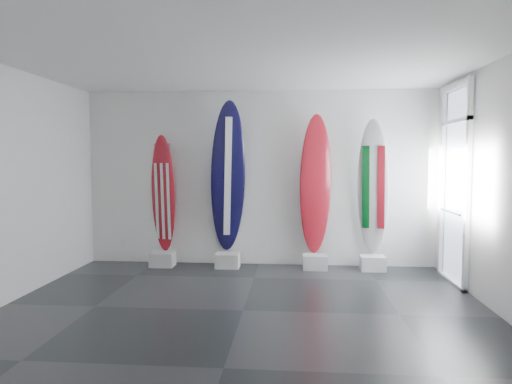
# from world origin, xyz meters

# --- Properties ---
(floor) EXTENTS (6.00, 6.00, 0.00)m
(floor) POSITION_xyz_m (0.00, 0.00, 0.00)
(floor) COLOR black
(floor) RESTS_ON ground
(ceiling) EXTENTS (6.00, 6.00, 0.00)m
(ceiling) POSITION_xyz_m (0.00, 0.00, 3.00)
(ceiling) COLOR white
(ceiling) RESTS_ON wall_back
(wall_back) EXTENTS (6.00, 0.00, 6.00)m
(wall_back) POSITION_xyz_m (0.00, 2.50, 1.50)
(wall_back) COLOR white
(wall_back) RESTS_ON ground
(wall_front) EXTENTS (6.00, 0.00, 6.00)m
(wall_front) POSITION_xyz_m (0.00, -2.50, 1.50)
(wall_front) COLOR white
(wall_front) RESTS_ON ground
(wall_left) EXTENTS (0.00, 5.00, 5.00)m
(wall_left) POSITION_xyz_m (-3.00, 0.00, 1.50)
(wall_left) COLOR white
(wall_left) RESTS_ON ground
(wall_right) EXTENTS (0.00, 5.00, 5.00)m
(wall_right) POSITION_xyz_m (3.00, 0.00, 1.50)
(wall_right) COLOR white
(wall_right) RESTS_ON ground
(display_block_usa) EXTENTS (0.40, 0.30, 0.24)m
(display_block_usa) POSITION_xyz_m (-1.63, 2.18, 0.12)
(display_block_usa) COLOR silver
(display_block_usa) RESTS_ON floor
(surfboard_usa) EXTENTS (0.48, 0.27, 2.00)m
(surfboard_usa) POSITION_xyz_m (-1.63, 2.28, 1.24)
(surfboard_usa) COLOR maroon
(surfboard_usa) RESTS_ON display_block_usa
(display_block_navy) EXTENTS (0.40, 0.30, 0.24)m
(display_block_navy) POSITION_xyz_m (-0.50, 2.18, 0.12)
(display_block_navy) COLOR silver
(display_block_navy) RESTS_ON floor
(surfboard_navy) EXTENTS (0.70, 0.65, 2.56)m
(surfboard_navy) POSITION_xyz_m (-0.50, 2.28, 1.51)
(surfboard_navy) COLOR black
(surfboard_navy) RESTS_ON display_block_navy
(display_block_swiss) EXTENTS (0.40, 0.30, 0.24)m
(display_block_swiss) POSITION_xyz_m (0.96, 2.18, 0.12)
(display_block_swiss) COLOR silver
(display_block_swiss) RESTS_ON floor
(surfboard_swiss) EXTENTS (0.56, 0.30, 2.33)m
(surfboard_swiss) POSITION_xyz_m (0.96, 2.28, 1.41)
(surfboard_swiss) COLOR maroon
(surfboard_swiss) RESTS_ON display_block_swiss
(display_block_italy) EXTENTS (0.40, 0.30, 0.24)m
(display_block_italy) POSITION_xyz_m (1.91, 2.18, 0.12)
(display_block_italy) COLOR silver
(display_block_italy) RESTS_ON floor
(surfboard_italy) EXTENTS (0.57, 0.43, 2.25)m
(surfboard_italy) POSITION_xyz_m (1.91, 2.28, 1.36)
(surfboard_italy) COLOR silver
(surfboard_italy) RESTS_ON display_block_italy
(wall_outlet) EXTENTS (0.09, 0.02, 0.13)m
(wall_outlet) POSITION_xyz_m (-2.45, 2.48, 0.35)
(wall_outlet) COLOR silver
(wall_outlet) RESTS_ON wall_back
(glass_door) EXTENTS (0.12, 1.16, 2.85)m
(glass_door) POSITION_xyz_m (2.97, 1.55, 1.43)
(glass_door) COLOR white
(glass_door) RESTS_ON floor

